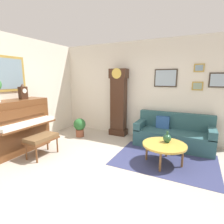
# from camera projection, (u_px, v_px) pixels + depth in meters

# --- Properties ---
(ground_plane) EXTENTS (6.40, 6.00, 0.10)m
(ground_plane) POSITION_uv_depth(u_px,v_px,m) (99.00, 173.00, 3.35)
(ground_plane) COLOR #B2A899
(wall_left) EXTENTS (0.13, 4.90, 2.80)m
(wall_left) POSITION_uv_depth(u_px,v_px,m) (6.00, 92.00, 4.21)
(wall_left) COLOR silver
(wall_left) RESTS_ON ground_plane
(wall_back) EXTENTS (5.30, 0.13, 2.80)m
(wall_back) POSITION_uv_depth(u_px,v_px,m) (140.00, 90.00, 5.18)
(wall_back) COLOR silver
(wall_back) RESTS_ON ground_plane
(area_rug) EXTENTS (2.10, 1.50, 0.01)m
(area_rug) POSITION_uv_depth(u_px,v_px,m) (164.00, 160.00, 3.77)
(area_rug) COLOR navy
(area_rug) RESTS_ON ground_plane
(piano) EXTENTS (0.87, 1.44, 1.24)m
(piano) POSITION_uv_depth(u_px,v_px,m) (17.00, 126.00, 4.15)
(piano) COLOR brown
(piano) RESTS_ON ground_plane
(piano_bench) EXTENTS (0.42, 0.70, 0.48)m
(piano_bench) POSITION_uv_depth(u_px,v_px,m) (42.00, 139.00, 3.90)
(piano_bench) COLOR brown
(piano_bench) RESTS_ON ground_plane
(grandfather_clock) EXTENTS (0.52, 0.34, 2.03)m
(grandfather_clock) POSITION_uv_depth(u_px,v_px,m) (119.00, 104.00, 5.30)
(grandfather_clock) COLOR #3D2316
(grandfather_clock) RESTS_ON ground_plane
(couch) EXTENTS (1.90, 0.80, 0.84)m
(couch) POSITION_uv_depth(u_px,v_px,m) (173.00, 134.00, 4.53)
(couch) COLOR #2D565B
(couch) RESTS_ON ground_plane
(coffee_table) EXTENTS (0.88, 0.88, 0.43)m
(coffee_table) POSITION_uv_depth(u_px,v_px,m) (164.00, 145.00, 3.55)
(coffee_table) COLOR gold
(coffee_table) RESTS_ON ground_plane
(mantel_clock) EXTENTS (0.13, 0.18, 0.38)m
(mantel_clock) POSITION_uv_depth(u_px,v_px,m) (23.00, 92.00, 4.21)
(mantel_clock) COLOR #3D2316
(mantel_clock) RESTS_ON piano
(green_jug) EXTENTS (0.17, 0.17, 0.24)m
(green_jug) POSITION_uv_depth(u_px,v_px,m) (167.00, 138.00, 3.62)
(green_jug) COLOR #234C33
(green_jug) RESTS_ON coffee_table
(potted_plant) EXTENTS (0.36, 0.36, 0.56)m
(potted_plant) POSITION_uv_depth(u_px,v_px,m) (80.00, 126.00, 5.24)
(potted_plant) COLOR #935138
(potted_plant) RESTS_ON ground_plane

